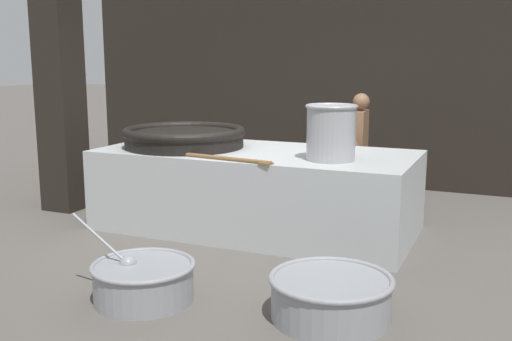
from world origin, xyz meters
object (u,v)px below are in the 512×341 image
Objects in this scene: prep_bowl_vegetables at (143,279)px; giant_wok_near at (184,136)px; stock_pot at (331,132)px; prep_bowl_meat at (331,295)px; cook at (359,148)px.

giant_wok_near is at bearing 111.72° from prep_bowl_vegetables.
prep_bowl_meat is (0.52, -1.69, -1.00)m from stock_pot.
giant_wok_near is 0.95× the size of cook.
giant_wok_near is 1.52× the size of prep_bowl_meat.
cook reaches higher than giant_wok_near.
prep_bowl_meat is (2.31, -1.88, -0.83)m from giant_wok_near.
prep_bowl_vegetables is (0.85, -2.14, -0.84)m from giant_wok_near.
stock_pot is 0.60× the size of prep_bowl_meat.
stock_pot is at bearing 88.81° from cook.
prep_bowl_meat is at bearing 10.27° from prep_bowl_vegetables.
cook reaches higher than prep_bowl_vegetables.
cook is 3.65m from prep_bowl_vegetables.
stock_pot is (1.79, -0.19, 0.16)m from giant_wok_near.
stock_pot reaches higher than prep_bowl_vegetables.
giant_wok_near reaches higher than prep_bowl_meat.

